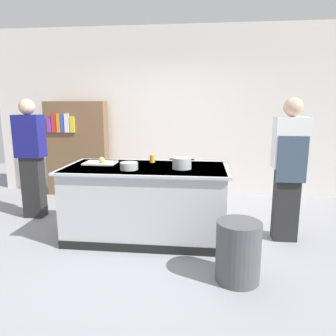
% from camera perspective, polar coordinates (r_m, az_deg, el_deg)
% --- Properties ---
extents(ground_plane, '(10.00, 10.00, 0.00)m').
position_cam_1_polar(ground_plane, '(4.05, -3.92, -12.36)').
color(ground_plane, gray).
extents(back_wall, '(6.40, 0.12, 3.00)m').
position_cam_1_polar(back_wall, '(5.79, -0.42, 10.10)').
color(back_wall, silver).
rests_on(back_wall, ground_plane).
extents(counter_island, '(1.98, 0.98, 0.90)m').
position_cam_1_polar(counter_island, '(3.89, -4.01, -6.07)').
color(counter_island, '#B7BABF').
rests_on(counter_island, ground_plane).
extents(cutting_board, '(0.40, 0.28, 0.02)m').
position_cam_1_polar(cutting_board, '(4.06, -12.26, 0.91)').
color(cutting_board, silver).
rests_on(cutting_board, counter_island).
extents(onion, '(0.07, 0.07, 0.07)m').
position_cam_1_polar(onion, '(4.00, -12.04, 1.46)').
color(onion, tan).
rests_on(onion, cutting_board).
extents(stock_pot, '(0.29, 0.22, 0.13)m').
position_cam_1_polar(stock_pot, '(3.64, 2.55, 0.89)').
color(stock_pot, '#B7BABF').
rests_on(stock_pot, counter_island).
extents(mixing_bowl, '(0.21, 0.21, 0.09)m').
position_cam_1_polar(mixing_bowl, '(3.62, -7.14, 0.36)').
color(mixing_bowl, '#B7BABF').
rests_on(mixing_bowl, counter_island).
extents(juice_cup, '(0.07, 0.07, 0.10)m').
position_cam_1_polar(juice_cup, '(4.05, -2.89, 1.71)').
color(juice_cup, yellow).
rests_on(juice_cup, counter_island).
extents(trash_bin, '(0.42, 0.42, 0.58)m').
position_cam_1_polar(trash_bin, '(3.08, 12.70, -14.65)').
color(trash_bin, '#4C4C51').
rests_on(trash_bin, ground_plane).
extents(person_chef, '(0.38, 0.25, 1.72)m').
position_cam_1_polar(person_chef, '(3.96, 21.21, 0.21)').
color(person_chef, '#272727').
rests_on(person_chef, ground_plane).
extents(person_guest, '(0.38, 0.24, 1.72)m').
position_cam_1_polar(person_guest, '(4.91, -23.76, 2.00)').
color(person_guest, '#252525').
rests_on(person_guest, ground_plane).
extents(bookshelf, '(1.10, 0.31, 1.70)m').
position_cam_1_polar(bookshelf, '(5.95, -16.23, 3.44)').
color(bookshelf, brown).
rests_on(bookshelf, ground_plane).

